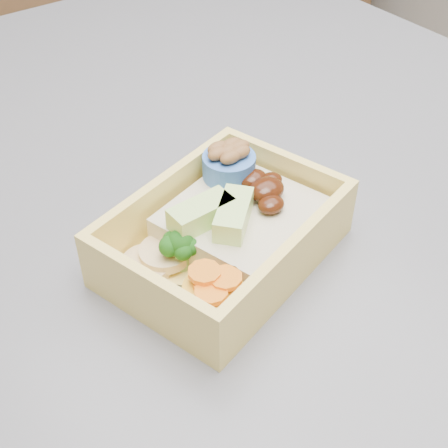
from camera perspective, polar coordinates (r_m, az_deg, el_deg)
bento_box at (r=0.43m, az=0.23°, el=-0.58°), size 0.18×0.15×0.06m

